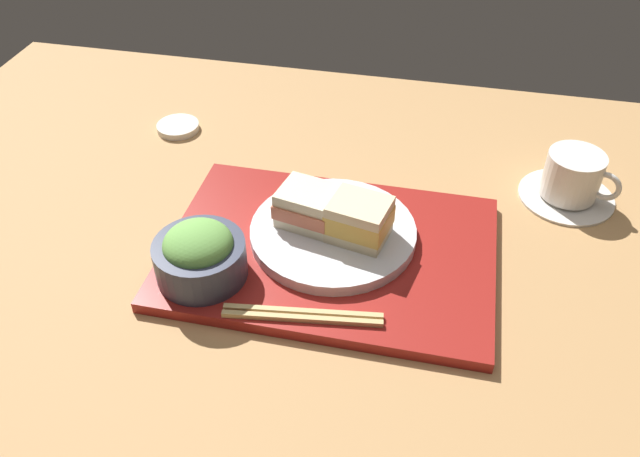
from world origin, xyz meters
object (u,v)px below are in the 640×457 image
object	(u,v)px
sandwich_near	(308,206)
small_sauce_dish	(178,127)
coffee_cup	(572,179)
sandwich_plate	(333,233)
sandwich_far	(359,220)
chopsticks_pair	(302,315)
salad_bowl	(200,254)

from	to	relation	value
sandwich_near	small_sauce_dish	bearing A→B (deg)	141.04
coffee_cup	small_sauce_dish	world-z (taller)	coffee_cup
sandwich_near	small_sauce_dish	world-z (taller)	sandwich_near
sandwich_plate	sandwich_far	distance (cm)	5.13
sandwich_near	chopsticks_pair	bearing A→B (deg)	-79.54
sandwich_near	small_sauce_dish	size ratio (longest dim) A/B	1.24
coffee_cup	small_sauce_dish	size ratio (longest dim) A/B	1.95
sandwich_far	small_sauce_dish	bearing A→B (deg)	145.34
sandwich_plate	chopsticks_pair	distance (cm)	14.86
chopsticks_pair	small_sauce_dish	world-z (taller)	chopsticks_pair
chopsticks_pair	coffee_cup	world-z (taller)	coffee_cup
sandwich_plate	coffee_cup	distance (cm)	36.75
sandwich_far	chopsticks_pair	distance (cm)	15.21
small_sauce_dish	sandwich_near	bearing A→B (deg)	-38.96
salad_bowl	sandwich_plate	bearing A→B (deg)	35.22
salad_bowl	chopsticks_pair	size ratio (longest dim) A/B	0.60
sandwich_plate	sandwich_far	xyz separation A→B (cm)	(3.58, -0.82, 3.59)
chopsticks_pair	coffee_cup	bearing A→B (deg)	45.12
sandwich_plate	sandwich_near	xyz separation A→B (cm)	(-3.58, 0.82, 3.39)
sandwich_far	salad_bowl	world-z (taller)	salad_bowl
sandwich_near	sandwich_far	world-z (taller)	sandwich_far
coffee_cup	small_sauce_dish	xyz separation A→B (cm)	(-63.82, 5.64, -2.82)
coffee_cup	small_sauce_dish	bearing A→B (deg)	174.95
sandwich_near	coffee_cup	distance (cm)	39.60
sandwich_plate	small_sauce_dish	size ratio (longest dim) A/B	3.12
salad_bowl	coffee_cup	world-z (taller)	salad_bowl
sandwich_plate	chopsticks_pair	bearing A→B (deg)	-92.64
sandwich_far	salad_bowl	size ratio (longest dim) A/B	0.76
coffee_cup	sandwich_far	bearing A→B (deg)	-146.51
sandwich_plate	small_sauce_dish	bearing A→B (deg)	143.37
sandwich_near	chopsticks_pair	distance (cm)	16.38
sandwich_plate	sandwich_near	world-z (taller)	sandwich_near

